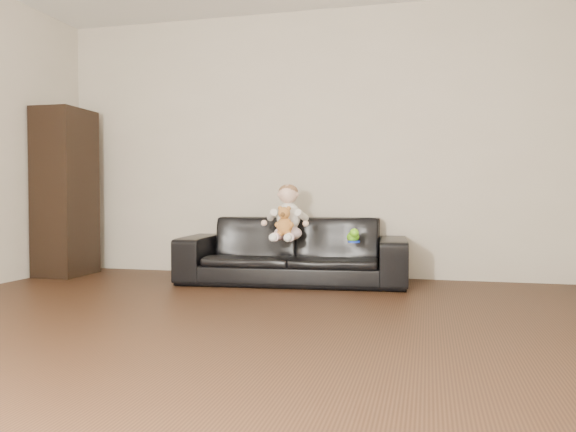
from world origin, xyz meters
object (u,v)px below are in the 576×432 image
(sofa, at_px, (293,250))
(teddy_bear, at_px, (284,221))
(cabinet, at_px, (66,193))
(toy_green, at_px, (353,237))
(toy_blue_disc, at_px, (354,242))
(baby, at_px, (288,216))
(toy_rattle, at_px, (351,238))

(sofa, bearing_deg, teddy_bear, -96.92)
(cabinet, bearing_deg, teddy_bear, -6.16)
(teddy_bear, bearing_deg, toy_green, 11.51)
(toy_blue_disc, bearing_deg, baby, 176.34)
(cabinet, distance_m, teddy_bear, 2.32)
(sofa, height_order, toy_green, sofa)
(baby, relative_size, toy_blue_disc, 4.86)
(toy_green, bearing_deg, baby, -178.95)
(cabinet, bearing_deg, baby, -2.35)
(cabinet, xyz_separation_m, toy_blue_disc, (2.88, -0.09, -0.43))
(sofa, height_order, teddy_bear, teddy_bear)
(cabinet, distance_m, toy_rattle, 2.87)
(baby, relative_size, teddy_bear, 2.00)
(baby, height_order, toy_blue_disc, baby)
(sofa, height_order, baby, baby)
(cabinet, distance_m, baby, 2.29)
(cabinet, bearing_deg, sofa, 0.42)
(toy_green, bearing_deg, sofa, 169.81)
(toy_rattle, bearing_deg, toy_blue_disc, -59.74)
(sofa, bearing_deg, toy_blue_disc, -19.12)
(teddy_bear, distance_m, toy_blue_disc, 0.62)
(sofa, distance_m, cabinet, 2.36)
(cabinet, height_order, baby, cabinet)
(sofa, bearing_deg, toy_green, -14.71)
(sofa, height_order, toy_rattle, sofa)
(teddy_bear, distance_m, toy_rattle, 0.59)
(toy_rattle, xyz_separation_m, toy_blue_disc, (0.04, -0.06, -0.02))
(cabinet, xyz_separation_m, toy_rattle, (2.84, -0.02, -0.40))
(sofa, xyz_separation_m, teddy_bear, (-0.01, -0.26, 0.27))
(toy_rattle, bearing_deg, sofa, 170.75)
(cabinet, height_order, toy_green, cabinet)
(toy_blue_disc, bearing_deg, cabinet, 178.28)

